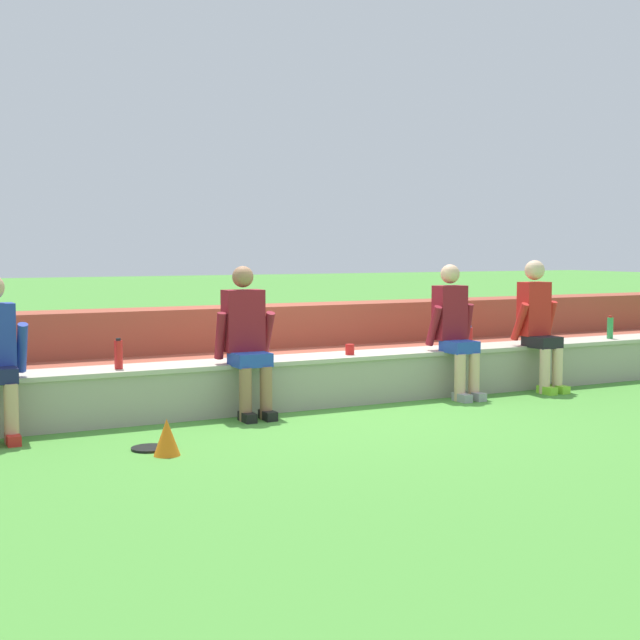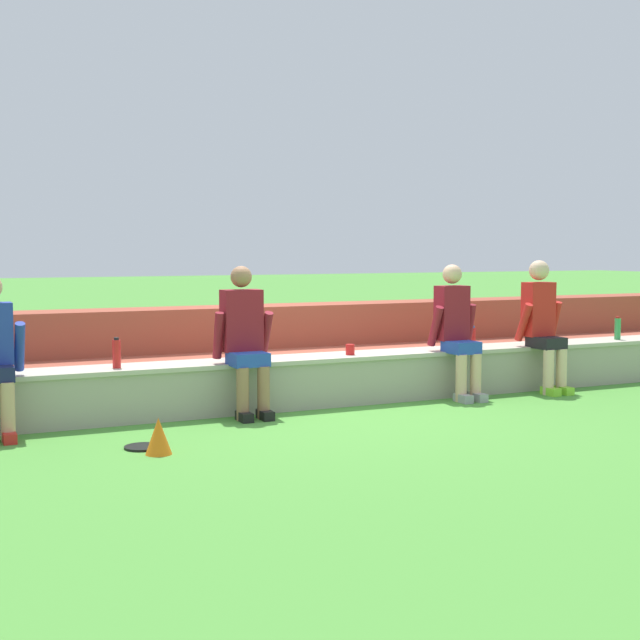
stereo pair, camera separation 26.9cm
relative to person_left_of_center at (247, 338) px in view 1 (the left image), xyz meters
The scene contains 12 objects.
ground_plane 1.02m from the person_left_of_center, ahead, with size 80.00×80.00×0.00m, color #4C9338.
stone_seating_wall 0.90m from the person_left_of_center, 18.10° to the left, with size 9.58×0.52×0.47m.
brick_bleachers 1.51m from the person_left_of_center, 59.74° to the left, with size 12.11×1.13×0.89m.
person_left_of_center is the anchor object (origin of this frame).
person_center 2.26m from the person_left_of_center, ahead, with size 0.49×0.56×1.34m.
person_right_of_center 3.30m from the person_left_of_center, ahead, with size 0.49×0.54×1.38m.
water_bottle_mid_right 1.12m from the person_left_of_center, behind, with size 0.07×0.07×0.27m.
water_bottle_mid_left 4.56m from the person_left_of_center, ahead, with size 0.07×0.07×0.26m.
water_bottle_near_right 2.63m from the person_left_of_center, ahead, with size 0.07×0.07×0.22m.
plastic_cup_middle 1.18m from the person_left_of_center, ahead, with size 0.09×0.09×0.10m, color red.
frisbee 1.62m from the person_left_of_center, 141.90° to the right, with size 0.28×0.28×0.02m, color black.
sports_cone 1.69m from the person_left_of_center, 133.60° to the right, with size 0.19×0.19×0.27m, color orange.
Camera 1 is at (-3.71, -7.31, 1.50)m, focal length 49.83 mm.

